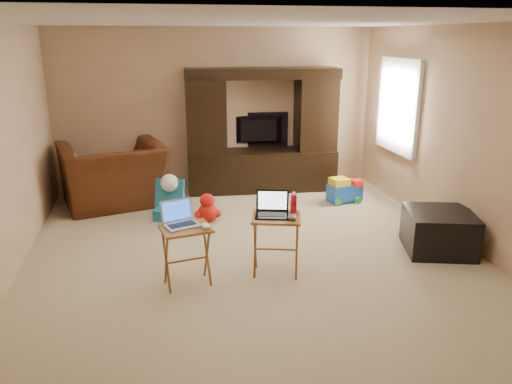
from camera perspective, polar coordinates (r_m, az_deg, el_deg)
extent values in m
plane|color=#CFB98F|center=(5.70, -0.42, -7.10)|extent=(5.50, 5.50, 0.00)
plane|color=silver|center=(5.19, -0.48, 18.90)|extent=(5.50, 5.50, 0.00)
plane|color=tan|center=(7.98, -4.44, 9.35)|extent=(5.00, 0.00, 5.00)
plane|color=tan|center=(2.79, 10.97, -6.60)|extent=(5.00, 0.00, 5.00)
plane|color=tan|center=(6.29, 22.61, 5.87)|extent=(0.00, 5.50, 5.50)
plane|color=white|center=(7.57, 16.06, 9.44)|extent=(0.00, 1.20, 1.20)
cube|color=white|center=(7.56, 15.93, 9.44)|extent=(0.06, 1.14, 1.34)
cube|color=black|center=(7.83, 0.68, 7.03)|extent=(2.37, 0.76, 1.90)
imported|color=black|center=(8.05, 0.33, 7.05)|extent=(0.97, 0.23, 0.56)
imported|color=#4E2410|center=(7.47, -15.99, 1.89)|extent=(1.65, 1.52, 0.90)
cube|color=black|center=(6.08, 20.17, -4.25)|extent=(0.90, 0.90, 0.47)
cube|color=#9B6525|center=(4.97, -7.91, -7.29)|extent=(0.53, 0.45, 0.61)
cube|color=#A46B27|center=(5.13, 2.29, -6.14)|extent=(0.58, 0.51, 0.63)
cube|color=#A9A9AD|center=(4.83, -8.50, -2.58)|extent=(0.39, 0.36, 0.24)
cube|color=black|center=(4.98, 1.85, -1.49)|extent=(0.39, 0.35, 0.24)
ellipsoid|color=white|center=(4.79, -5.74, -3.88)|extent=(0.11, 0.14, 0.05)
ellipsoid|color=#3E3F43|center=(4.93, 4.15, -2.90)|extent=(0.09, 0.14, 0.05)
cylinder|color=red|center=(5.11, 4.31, -1.33)|extent=(0.06, 0.06, 0.19)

